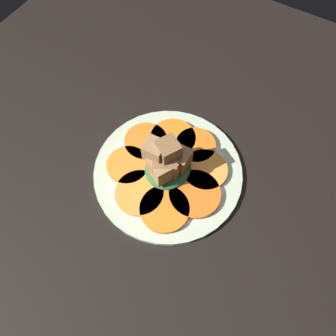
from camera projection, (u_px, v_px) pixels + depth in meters
table_slab at (168, 175)px, 65.82cm from camera, size 120.00×120.00×2.00cm
plate at (168, 172)px, 64.48cm from camera, size 29.15×29.15×1.05cm
carrot_slice_0 at (196, 145)px, 66.08cm from camera, size 8.21×8.21×0.91cm
carrot_slice_1 at (173, 138)px, 66.85cm from camera, size 9.33×9.33×0.91cm
carrot_slice_2 at (146, 141)px, 66.51cm from camera, size 8.82×8.82×0.91cm
carrot_slice_3 at (128, 165)px, 63.98cm from camera, size 8.35×8.35×0.91cm
carrot_slice_4 at (139, 193)px, 61.26cm from camera, size 9.21×9.21×0.91cm
carrot_slice_5 at (165, 209)px, 59.78cm from camera, size 9.21×9.21×0.91cm
carrot_slice_6 at (195, 194)px, 61.17cm from camera, size 9.77×9.77×0.91cm
carrot_slice_7 at (205, 170)px, 63.50cm from camera, size 8.84×8.84×0.91cm
center_pile at (167, 163)px, 60.47cm from camera, size 9.72×8.68×9.65cm
fork at (144, 162)px, 64.64cm from camera, size 18.85×2.49×0.40cm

